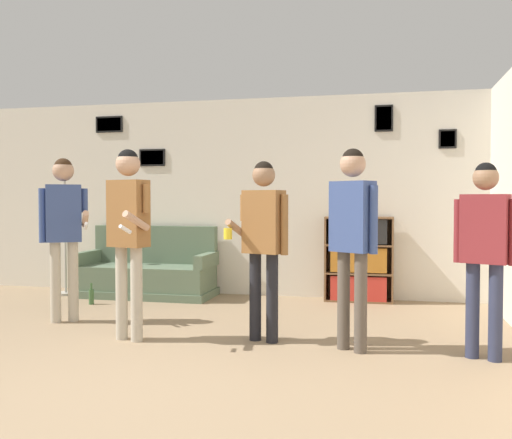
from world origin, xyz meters
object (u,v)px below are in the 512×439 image
object	(u,v)px
person_spectator_near_bookshelf	(352,226)
person_player_foreground_left	(64,221)
person_player_foreground_center	(128,222)
person_watcher_holding_cup	(263,231)
floor_lamp	(65,221)
couch	(148,273)
bookshelf	(359,259)
bottle_on_floor	(91,296)
person_spectator_far_right	(485,240)
drinking_cup	(344,212)

from	to	relation	value
person_spectator_near_bookshelf	person_player_foreground_left	bearing A→B (deg)	170.71
person_player_foreground_center	person_watcher_holding_cup	xyz separation A→B (m)	(1.23, 0.24, -0.08)
floor_lamp	person_watcher_holding_cup	xyz separation A→B (m)	(3.23, -1.97, 0.00)
couch	bookshelf	xyz separation A→B (m)	(2.84, 0.19, 0.24)
couch	person_player_foreground_center	bearing A→B (deg)	-70.29
person_player_foreground_left	bottle_on_floor	xyz separation A→B (m)	(-0.24, 1.01, -0.98)
couch	person_player_foreground_center	distance (m)	2.64
person_spectator_far_right	drinking_cup	world-z (taller)	person_spectator_far_right
bottle_on_floor	couch	bearing A→B (deg)	61.42
bottle_on_floor	drinking_cup	bearing A→B (deg)	17.48
floor_lamp	drinking_cup	world-z (taller)	floor_lamp
bookshelf	person_player_foreground_center	bearing A→B (deg)	-127.88
bookshelf	bottle_on_floor	size ratio (longest dim) A/B	4.08
floor_lamp	bottle_on_floor	xyz separation A→B (m)	(0.73, -0.61, -0.92)
couch	bookshelf	world-z (taller)	bookshelf
floor_lamp	person_player_foreground_center	size ratio (longest dim) A/B	1.05
person_player_foreground_center	person_spectator_far_right	distance (m)	3.12
person_player_foreground_center	person_spectator_near_bookshelf	size ratio (longest dim) A/B	1.02
floor_lamp	person_player_foreground_left	size ratio (longest dim) A/B	1.07
person_watcher_holding_cup	person_spectator_far_right	distance (m)	1.89
couch	person_player_foreground_left	xyz separation A→B (m)	(-0.18, -1.78, 0.78)
bookshelf	floor_lamp	distance (m)	4.04
bookshelf	person_spectator_far_right	world-z (taller)	person_spectator_far_right
drinking_cup	person_watcher_holding_cup	bearing A→B (deg)	-103.62
bottle_on_floor	person_spectator_near_bookshelf	bearing A→B (deg)	-24.44
couch	floor_lamp	size ratio (longest dim) A/B	0.99
bookshelf	drinking_cup	size ratio (longest dim) A/B	10.14
floor_lamp	person_player_foreground_left	xyz separation A→B (m)	(0.97, -1.62, 0.07)
person_watcher_holding_cup	bookshelf	bearing A→B (deg)	71.89
person_spectator_far_right	bottle_on_floor	distance (m)	4.73
couch	person_player_foreground_center	size ratio (longest dim) A/B	1.04
couch	drinking_cup	distance (m)	2.78
bookshelf	person_spectator_near_bookshelf	distance (m)	2.53
bottle_on_floor	person_player_foreground_center	bearing A→B (deg)	-51.44
floor_lamp	person_player_foreground_center	bearing A→B (deg)	-47.81
person_spectator_near_bookshelf	bookshelf	bearing A→B (deg)	91.31
couch	person_player_foreground_left	distance (m)	1.95
person_player_foreground_left	drinking_cup	world-z (taller)	person_player_foreground_left
floor_lamp	drinking_cup	bearing A→B (deg)	5.32
person_player_foreground_center	bottle_on_floor	distance (m)	2.27
person_spectator_far_right	person_player_foreground_center	bearing A→B (deg)	-179.02
couch	bottle_on_floor	bearing A→B (deg)	-118.58
bookshelf	person_spectator_far_right	bearing A→B (deg)	-65.84
person_spectator_far_right	drinking_cup	xyz separation A→B (m)	(-1.32, 2.51, 0.17)
person_player_foreground_center	person_watcher_holding_cup	distance (m)	1.26
couch	person_watcher_holding_cup	world-z (taller)	person_watcher_holding_cup
person_spectator_far_right	drinking_cup	bearing A→B (deg)	117.79
bookshelf	person_player_foreground_left	bearing A→B (deg)	-146.86
person_spectator_far_right	bottle_on_floor	bearing A→B (deg)	160.64
person_watcher_holding_cup	couch	bearing A→B (deg)	134.27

